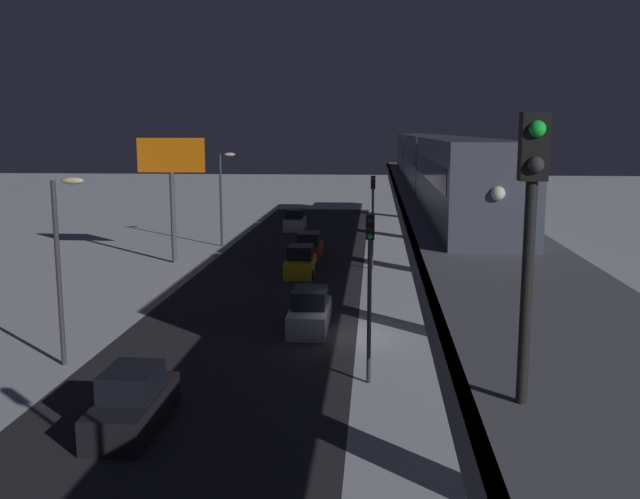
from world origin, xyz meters
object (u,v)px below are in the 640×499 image
Objects in this scene: sedan_yellow at (300,263)px; traffic_light_near at (370,274)px; subway_train at (430,159)px; sedan_red at (309,248)px; sedan_black at (133,404)px; commercial_billboard at (171,168)px; traffic_light_mid at (373,208)px; sedan_white at (295,221)px; sedan_silver at (310,312)px; rail_signal at (531,209)px.

traffic_light_near reaches higher than sedan_yellow.
sedan_red is (8.58, -2.15, -6.67)m from subway_train.
sedan_black is at bearing -96.50° from sedan_yellow.
traffic_light_near is (-4.70, 19.89, 3.41)m from sedan_yellow.
commercial_billboard is (18.12, 0.15, -0.63)m from subway_train.
sedan_yellow is 6.30m from traffic_light_mid.
sedan_white is 19.86m from commercial_billboard.
sedan_red is at bearing 100.32° from sedan_white.
traffic_light_near is at bearing -68.08° from sedan_silver.
subway_train is at bearing -14.06° from sedan_red.
commercial_billboard is at bearing 0.47° from subway_train.
subway_train is 8.67× the size of traffic_light_mid.
sedan_silver is at bearing -77.52° from rail_signal.
rail_signal is 25.02m from sedan_silver.
commercial_billboard reaches higher than sedan_white.
sedan_white is (2.80, -21.41, 0.01)m from sedan_yellow.
subway_train is 12.51× the size of sedan_red.
traffic_light_near reaches higher than sedan_white.
commercial_billboard is (14.24, -1.28, 2.63)m from traffic_light_mid.
subway_train reaches higher than sedan_yellow.
subway_train is at bearing -159.72° from traffic_light_mid.
traffic_light_mid is at bearing 174.85° from commercial_billboard.
commercial_billboard is at bearing -5.15° from traffic_light_mid.
sedan_black is 0.71× the size of traffic_light_near.
traffic_light_near is (2.25, -16.07, -4.21)m from rail_signal.
rail_signal is 16.82m from sedan_black.
sedan_yellow is at bearing 27.46° from traffic_light_mid.
sedan_red is 0.50× the size of commercial_billboard.
traffic_light_near is at bearing -76.70° from sedan_yellow.
traffic_light_near is 22.33m from traffic_light_mid.
sedan_silver is at bearing 79.15° from traffic_light_mid.
sedan_black is at bearing 74.48° from traffic_light_mid.
sedan_black is (9.75, -11.40, -7.61)m from rail_signal.
rail_signal reaches higher than sedan_white.
subway_train is 39.88m from rail_signal.
subway_train is at bearing -111.81° from sedan_black.
sedan_silver is (-4.60, 34.09, -0.00)m from sedan_white.
rail_signal is at bearing 99.65° from sedan_white.
sedan_yellow is (8.58, 3.87, -6.68)m from subway_train.
traffic_light_mid is 0.72× the size of commercial_billboard.
rail_signal reaches higher than sedan_silver.
sedan_yellow is at bearing -76.70° from traffic_light_near.
traffic_light_mid reaches higher than sedan_silver.
traffic_light_near is at bearing -79.72° from sedan_red.
traffic_light_mid is 14.54m from commercial_billboard.
sedan_black is (2.80, 24.56, 0.01)m from sedan_yellow.
traffic_light_near is at bearing 90.00° from traffic_light_mid.
subway_train is 12.56× the size of sedan_white.
sedan_black is at bearing 68.19° from subway_train.
traffic_light_mid reaches higher than sedan_black.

